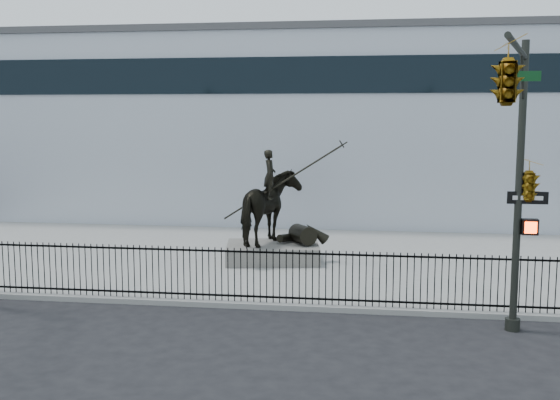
# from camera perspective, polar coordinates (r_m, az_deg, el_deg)

# --- Properties ---
(ground) EXTENTS (120.00, 120.00, 0.00)m
(ground) POSITION_cam_1_polar(r_m,az_deg,el_deg) (17.21, -4.18, -10.41)
(ground) COLOR black
(ground) RESTS_ON ground
(plaza) EXTENTS (30.00, 12.00, 0.15)m
(plaza) POSITION_cam_1_polar(r_m,az_deg,el_deg) (23.85, -0.63, -5.15)
(plaza) COLOR gray
(plaza) RESTS_ON ground
(building) EXTENTS (44.00, 14.00, 9.00)m
(building) POSITION_cam_1_polar(r_m,az_deg,el_deg) (36.19, 2.45, 6.20)
(building) COLOR silver
(building) RESTS_ON ground
(picket_fence) EXTENTS (22.10, 0.10, 1.50)m
(picket_fence) POSITION_cam_1_polar(r_m,az_deg,el_deg) (18.14, -3.37, -6.51)
(picket_fence) COLOR black
(picket_fence) RESTS_ON plaza
(statue_plinth) EXTENTS (3.52, 2.69, 0.60)m
(statue_plinth) POSITION_cam_1_polar(r_m,az_deg,el_deg) (23.14, -0.64, -4.59)
(statue_plinth) COLOR #55524E
(statue_plinth) RESTS_ON plaza
(equestrian_statue) EXTENTS (4.08, 2.86, 3.49)m
(equestrian_statue) POSITION_cam_1_polar(r_m,az_deg,el_deg) (22.87, -0.49, -0.76)
(equestrian_statue) COLOR black
(equestrian_statue) RESTS_ON statue_plinth
(traffic_signal_right) EXTENTS (2.17, 6.86, 7.00)m
(traffic_signal_right) POSITION_cam_1_polar(r_m,az_deg,el_deg) (14.33, 20.05, 5.32)
(traffic_signal_right) COLOR black
(traffic_signal_right) RESTS_ON ground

